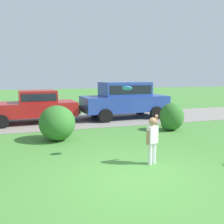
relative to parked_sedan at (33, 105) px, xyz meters
name	(u,v)px	position (x,y,z in m)	size (l,w,h in m)	color
ground_plane	(133,179)	(1.91, -7.79, -0.85)	(80.00, 80.00, 0.00)	#478438
driveway_strip	(73,121)	(1.91, -0.02, -0.84)	(28.00, 4.40, 0.02)	gray
shrub_centre_left	(58,124)	(0.75, -3.72, -0.27)	(1.26, 1.40, 1.23)	#33702B
shrub_centre	(171,118)	(5.41, -3.54, -0.32)	(0.99, 1.00, 1.15)	#33702B
parked_sedan	(33,105)	(0.00, 0.00, 0.00)	(4.51, 2.31, 1.56)	maroon
parked_suv	(125,98)	(4.65, -0.10, 0.23)	(4.77, 2.25, 1.92)	#28429E
child_thrower	(152,137)	(2.76, -7.02, -0.13)	(0.41, 0.34, 1.29)	white
frisbee	(127,88)	(2.37, -6.23, 1.07)	(0.30, 0.27, 0.17)	#337FDB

